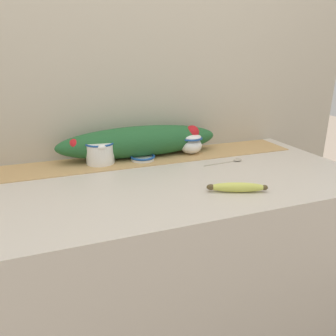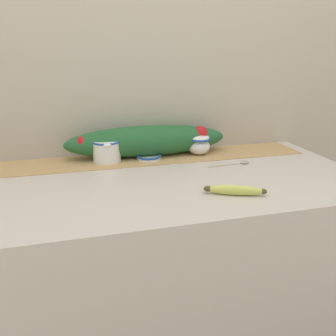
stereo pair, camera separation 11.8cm
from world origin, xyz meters
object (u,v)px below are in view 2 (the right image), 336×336
Objects in this scene: small_dish at (149,157)px; banana at (235,190)px; cream_pitcher at (107,150)px; spoon at (242,163)px; sugar_bowl at (199,144)px.

banana is (0.20, -0.44, 0.00)m from small_dish.
cream_pitcher is 0.58m from spoon.
cream_pitcher is 0.71× the size of banana.
small_dish is 0.57× the size of spoon.
banana is at bearing -124.96° from spoon.
sugar_bowl is 1.02× the size of small_dish.
banana is (-0.04, -0.46, -0.04)m from sugar_bowl.
sugar_bowl reaches higher than spoon.
sugar_bowl is at bearing -0.09° from cream_pitcher.
banana is (0.38, -0.46, -0.04)m from cream_pitcher.
small_dish is at bearing -6.42° from cream_pitcher.
cream_pitcher is 1.30× the size of small_dish.
sugar_bowl is at bearing 122.80° from spoon.
sugar_bowl reaches higher than banana.
cream_pitcher is at bearing 157.87° from spoon.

